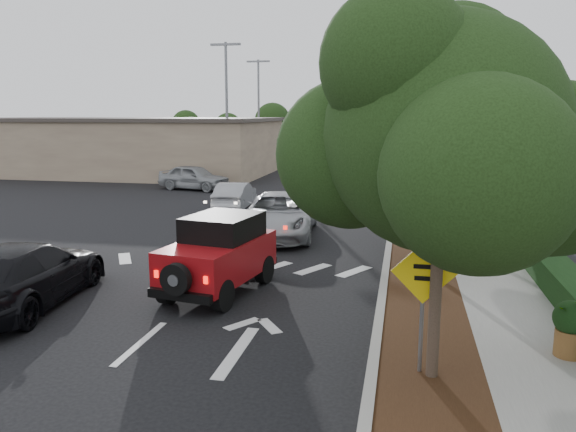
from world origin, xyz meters
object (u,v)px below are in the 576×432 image
(red_jeep, at_px, (222,253))
(silver_suv_ahead, at_px, (279,215))
(speed_hump_sign, at_px, (423,289))
(black_suv_oncoming, at_px, (23,274))

(red_jeep, distance_m, silver_suv_ahead, 6.77)
(red_jeep, xyz_separation_m, silver_suv_ahead, (-0.03, 6.77, -0.21))
(red_jeep, relative_size, speed_hump_sign, 1.73)
(silver_suv_ahead, distance_m, black_suv_oncoming, 9.76)
(red_jeep, height_order, speed_hump_sign, speed_hump_sign)
(speed_hump_sign, bearing_deg, red_jeep, 141.00)
(black_suv_oncoming, distance_m, speed_hump_sign, 9.34)
(red_jeep, xyz_separation_m, black_suv_oncoming, (-4.24, -2.04, -0.23))
(red_jeep, bearing_deg, speed_hump_sign, -29.14)
(red_jeep, height_order, silver_suv_ahead, red_jeep)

